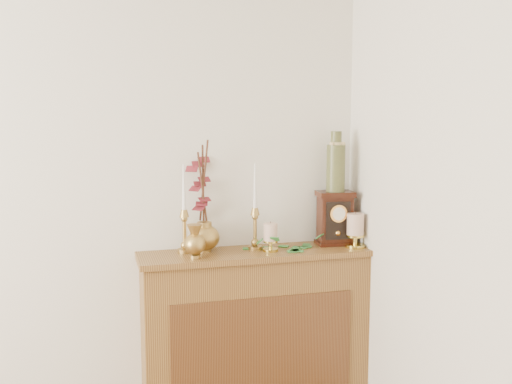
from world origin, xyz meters
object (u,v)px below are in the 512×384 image
object	(u,v)px
ginger_jar	(201,201)
mantel_clock	(335,218)
ceramic_vase	(336,165)
candlestick_center	(255,222)
bud_vase	(195,242)
candlestick_left	(184,224)

from	to	relation	value
ginger_jar	mantel_clock	world-z (taller)	ginger_jar
mantel_clock	ceramic_vase	size ratio (longest dim) A/B	0.90
candlestick_center	ceramic_vase	world-z (taller)	ceramic_vase
candlestick_center	bud_vase	distance (m)	0.37
bud_vase	ginger_jar	world-z (taller)	ginger_jar
ginger_jar	ceramic_vase	world-z (taller)	ceramic_vase
candlestick_center	mantel_clock	xyz separation A→B (m)	(0.46, 0.01, -0.01)
candlestick_center	ginger_jar	size ratio (longest dim) A/B	0.78
ceramic_vase	bud_vase	bearing A→B (deg)	-171.24
candlestick_left	candlestick_center	distance (m)	0.37
candlestick_left	ginger_jar	distance (m)	0.15
candlestick_left	ceramic_vase	bearing A→B (deg)	-1.51
candlestick_center	mantel_clock	distance (m)	0.46
candlestick_center	mantel_clock	world-z (taller)	candlestick_center
ginger_jar	bud_vase	bearing A→B (deg)	-109.79
candlestick_center	candlestick_left	bearing A→B (deg)	175.23
candlestick_left	ginger_jar	bearing A→B (deg)	21.82
bud_vase	mantel_clock	bearing A→B (deg)	8.57
candlestick_center	ginger_jar	bearing A→B (deg)	165.96
bud_vase	ginger_jar	xyz separation A→B (m)	(0.07, 0.18, 0.18)
candlestick_left	ginger_jar	size ratio (longest dim) A/B	0.78
candlestick_left	mantel_clock	world-z (taller)	candlestick_left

